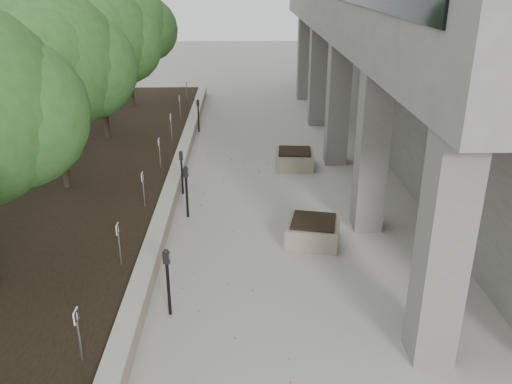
{
  "coord_description": "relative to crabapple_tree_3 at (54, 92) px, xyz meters",
  "views": [
    {
      "loc": [
        0.24,
        -6.43,
        6.17
      ],
      "look_at": [
        0.56,
        5.96,
        1.01
      ],
      "focal_mm": 37.63,
      "sensor_mm": 36.0,
      "label": 1
    }
  ],
  "objects": [
    {
      "name": "parking_sign_6",
      "position": [
        2.45,
        4.5,
        -2.24
      ],
      "size": [
        0.04,
        0.22,
        0.96
      ],
      "primitive_type": null,
      "color": "black",
      "rests_on": "planting_bed"
    },
    {
      "name": "parking_meter_2",
      "position": [
        3.6,
        -5.72,
        -2.41
      ],
      "size": [
        0.15,
        0.12,
        1.42
      ],
      "primitive_type": null,
      "rotation": [
        0.0,
        0.0,
        -0.16
      ],
      "color": "black",
      "rests_on": "ground"
    },
    {
      "name": "parking_meter_4",
      "position": [
        3.25,
        0.31,
        -2.45
      ],
      "size": [
        0.15,
        0.11,
        1.35
      ],
      "primitive_type": null,
      "rotation": [
        0.0,
        0.0,
        0.15
      ],
      "color": "black",
      "rests_on": "ground"
    },
    {
      "name": "crabapple_tree_4",
      "position": [
        0.0,
        5.0,
        0.0
      ],
      "size": [
        4.6,
        4.0,
        5.44
      ],
      "primitive_type": null,
      "color": "#275620",
      "rests_on": "planting_bed"
    },
    {
      "name": "crabapple_tree_5",
      "position": [
        0.0,
        10.0,
        0.0
      ],
      "size": [
        4.6,
        4.0,
        5.44
      ],
      "primitive_type": null,
      "color": "#275620",
      "rests_on": "planting_bed"
    },
    {
      "name": "parking_sign_5",
      "position": [
        2.45,
        1.5,
        -2.24
      ],
      "size": [
        0.04,
        0.22,
        0.96
      ],
      "primitive_type": null,
      "color": "black",
      "rests_on": "planting_bed"
    },
    {
      "name": "planting_bed",
      "position": [
        -0.7,
        1.0,
        -2.92
      ],
      "size": [
        7.0,
        26.0,
        0.4
      ],
      "primitive_type": "cube",
      "color": "black",
      "rests_on": "ground"
    },
    {
      "name": "crabapple_tree_3",
      "position": [
        0.0,
        0.0,
        0.0
      ],
      "size": [
        4.6,
        4.0,
        5.44
      ],
      "primitive_type": null,
      "color": "#275620",
      "rests_on": "planting_bed"
    },
    {
      "name": "parking_sign_3",
      "position": [
        2.45,
        -4.5,
        -2.24
      ],
      "size": [
        0.04,
        0.22,
        0.96
      ],
      "primitive_type": null,
      "color": "black",
      "rests_on": "planting_bed"
    },
    {
      "name": "retaining_wall",
      "position": [
        2.97,
        1.0,
        -2.87
      ],
      "size": [
        0.39,
        26.0,
        0.5
      ],
      "primitive_type": null,
      "color": "tan",
      "rests_on": "ground"
    },
    {
      "name": "parking_meter_3",
      "position": [
        3.54,
        -1.3,
        -2.39
      ],
      "size": [
        0.16,
        0.13,
        1.45
      ],
      "primitive_type": null,
      "rotation": [
        0.0,
        0.0,
        -0.17
      ],
      "color": "black",
      "rests_on": "ground"
    },
    {
      "name": "planter_front",
      "position": [
        6.73,
        -2.8,
        -2.83
      ],
      "size": [
        1.47,
        1.47,
        0.58
      ],
      "primitive_type": null,
      "rotation": [
        0.0,
        0.0,
        -0.22
      ],
      "color": "tan",
      "rests_on": "ground"
    },
    {
      "name": "parking_sign_4",
      "position": [
        2.45,
        -1.5,
        -2.24
      ],
      "size": [
        0.04,
        0.22,
        0.96
      ],
      "primitive_type": null,
      "color": "black",
      "rests_on": "planting_bed"
    },
    {
      "name": "berry_scatter",
      "position": [
        4.7,
        -3.0,
        -3.11
      ],
      "size": [
        3.3,
        14.1,
        0.02
      ],
      "primitive_type": null,
      "color": "maroon",
      "rests_on": "ground"
    },
    {
      "name": "parking_sign_8",
      "position": [
        2.45,
        10.5,
        -2.24
      ],
      "size": [
        0.04,
        0.22,
        0.96
      ],
      "primitive_type": null,
      "color": "black",
      "rests_on": "planting_bed"
    },
    {
      "name": "parking_sign_2",
      "position": [
        2.45,
        -7.5,
        -2.24
      ],
      "size": [
        0.04,
        0.22,
        0.96
      ],
      "primitive_type": null,
      "color": "black",
      "rests_on": "planting_bed"
    },
    {
      "name": "planter_back",
      "position": [
        6.77,
        2.55,
        -2.82
      ],
      "size": [
        1.37,
        1.37,
        0.59
      ],
      "primitive_type": null,
      "rotation": [
        0.0,
        0.0,
        -0.08
      ],
      "color": "tan",
      "rests_on": "ground"
    },
    {
      "name": "parking_sign_7",
      "position": [
        2.45,
        7.5,
        -2.24
      ],
      "size": [
        0.04,
        0.22,
        0.96
      ],
      "primitive_type": null,
      "color": "black",
      "rests_on": "planting_bed"
    },
    {
      "name": "parking_meter_5",
      "position": [
        3.25,
        6.9,
        -2.45
      ],
      "size": [
        0.14,
        0.1,
        1.35
      ],
      "primitive_type": null,
      "rotation": [
        0.0,
        0.0,
        -0.03
      ],
      "color": "black",
      "rests_on": "ground"
    }
  ]
}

